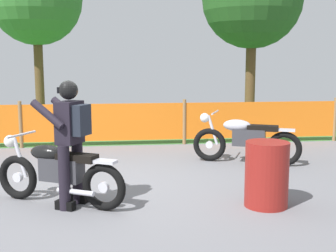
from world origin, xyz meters
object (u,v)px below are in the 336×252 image
(rider_trailing, at_px, (70,137))
(oil_drum, at_px, (267,174))
(motorcycle_trailing, at_px, (58,171))
(motorcycle_lead, at_px, (245,139))

(rider_trailing, xyz_separation_m, oil_drum, (2.59, -0.31, -0.51))
(motorcycle_trailing, bearing_deg, motorcycle_lead, -119.82)
(motorcycle_trailing, distance_m, rider_trailing, 0.54)
(motorcycle_lead, relative_size, rider_trailing, 1.14)
(motorcycle_trailing, xyz_separation_m, rider_trailing, (0.19, -0.10, 0.49))
(motorcycle_lead, distance_m, motorcycle_trailing, 3.82)
(motorcycle_lead, height_order, oil_drum, motorcycle_lead)
(motorcycle_lead, xyz_separation_m, motorcycle_trailing, (-3.22, -2.06, -0.01))
(motorcycle_trailing, relative_size, oil_drum, 2.07)
(rider_trailing, distance_m, oil_drum, 2.66)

